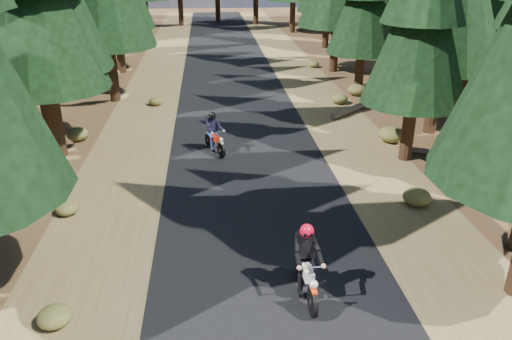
{
  "coord_description": "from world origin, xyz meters",
  "views": [
    {
      "loc": [
        -1.37,
        -12.67,
        7.39
      ],
      "look_at": [
        0.0,
        1.5,
        1.1
      ],
      "focal_mm": 35.0,
      "sensor_mm": 36.0,
      "label": 1
    }
  ],
  "objects_px": {
    "log_far": "(470,157)",
    "rider_lead": "(307,274)",
    "log_near": "(364,104)",
    "rider_follow": "(215,140)"
  },
  "relations": [
    {
      "from": "log_far",
      "to": "rider_lead",
      "type": "height_order",
      "value": "rider_lead"
    },
    {
      "from": "log_near",
      "to": "rider_follow",
      "type": "xyz_separation_m",
      "value": [
        -7.73,
        -5.52,
        0.39
      ]
    },
    {
      "from": "rider_lead",
      "to": "rider_follow",
      "type": "height_order",
      "value": "rider_lead"
    },
    {
      "from": "log_far",
      "to": "rider_lead",
      "type": "bearing_deg",
      "value": -109.64
    },
    {
      "from": "log_far",
      "to": "rider_follow",
      "type": "relative_size",
      "value": 2.41
    },
    {
      "from": "log_far",
      "to": "rider_lead",
      "type": "distance_m",
      "value": 10.86
    },
    {
      "from": "rider_lead",
      "to": "rider_follow",
      "type": "bearing_deg",
      "value": -79.91
    },
    {
      "from": "log_near",
      "to": "rider_lead",
      "type": "bearing_deg",
      "value": -153.66
    },
    {
      "from": "log_near",
      "to": "log_far",
      "type": "height_order",
      "value": "log_near"
    },
    {
      "from": "log_near",
      "to": "rider_lead",
      "type": "height_order",
      "value": "rider_lead"
    }
  ]
}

